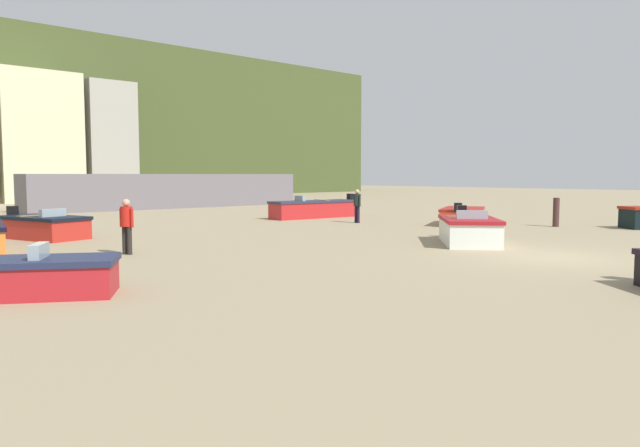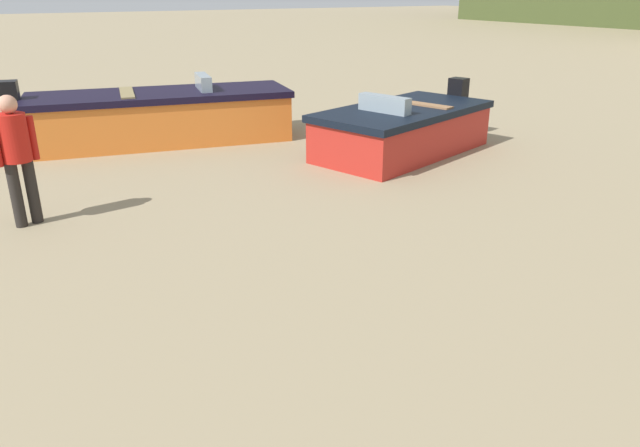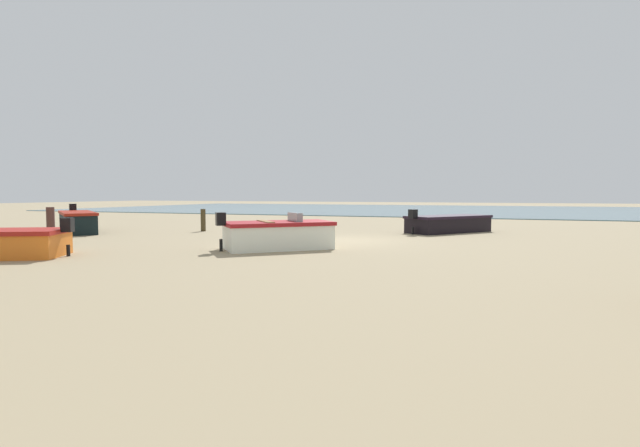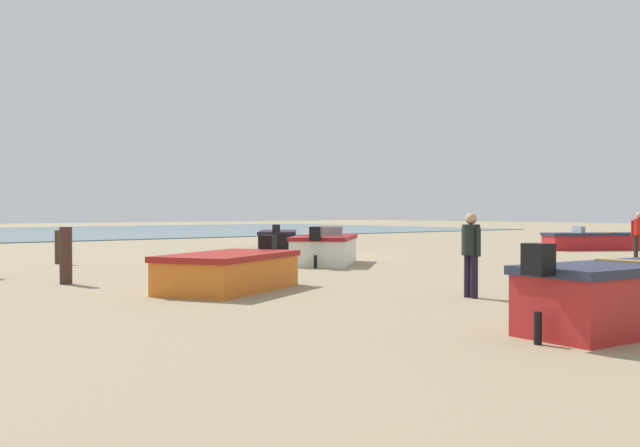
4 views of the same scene
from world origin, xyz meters
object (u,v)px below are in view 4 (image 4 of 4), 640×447
Objects in this scene: boat_orange_4 at (229,271)px; beach_walker_distant at (639,232)px; boat_white_3 at (325,249)px; mooring_post_mid_beach at (59,247)px; boat_black_2 at (278,239)px; mooring_post_near_water at (66,256)px; boat_red_5 at (595,241)px; beach_walker_foreground at (471,248)px.

beach_walker_distant is at bearing -120.12° from boat_orange_4.
boat_white_3 is 3.50× the size of mooring_post_mid_beach.
boat_black_2 is at bearing -67.43° from boat_orange_4.
mooring_post_near_water reaches higher than mooring_post_mid_beach.
beach_walker_foreground is at bearing 144.92° from boat_red_5.
boat_white_3 is at bearing 117.52° from boat_red_5.
boat_black_2 is 1.16× the size of boat_white_3.
boat_orange_4 is (10.97, 13.27, 0.00)m from boat_black_2.
boat_red_5 is 2.70× the size of beach_walker_distant.
beach_walker_distant reaches higher than mooring_post_near_water.
mooring_post_mid_beach is (20.58, -6.29, 0.15)m from boat_red_5.
mooring_post_near_water reaches higher than boat_black_2.
beach_walker_distant is at bearing 146.84° from mooring_post_mid_beach.
mooring_post_mid_beach is 0.65× the size of beach_walker_foreground.
boat_white_3 reaches higher than mooring_post_mid_beach.
boat_red_5 is at bearing -108.00° from boat_orange_4.
mooring_post_mid_beach is (10.98, 3.40, 0.13)m from boat_black_2.
boat_orange_4 is at bearing 69.65° from beach_walker_distant.
beach_walker_foreground reaches higher than boat_black_2.
beach_walker_distant is (-16.07, 10.50, 0.43)m from mooring_post_mid_beach.
mooring_post_near_water is (8.58, 1.14, 0.19)m from boat_white_3.
boat_white_3 is at bearing -172.45° from mooring_post_near_water.
beach_walker_distant reaches higher than boat_black_2.
boat_orange_4 is at bearing 131.47° from boat_red_5.
boat_orange_4 is at bearing 47.81° from beach_walker_foreground.
boat_orange_4 is at bearing -91.70° from boat_black_2.
beach_walker_foreground reaches higher than boat_white_3.
boat_black_2 is at bearing -12.27° from beach_walker_foreground.
beach_walker_distant is at bearing -32.01° from boat_black_2.
beach_walker_distant is at bearing 167.37° from mooring_post_near_water.
mooring_post_mid_beach is 14.22m from beach_walker_foreground.
boat_white_3 is 0.84× the size of boat_red_5.
beach_walker_foreground is (-5.00, 7.51, 0.31)m from mooring_post_near_water.
boat_red_5 is 21.52m from mooring_post_mid_beach.
boat_orange_4 is 2.94× the size of mooring_post_near_water.
mooring_post_near_water is at bearing -105.33° from boat_black_2.
boat_orange_4 is 9.87m from mooring_post_mid_beach.
mooring_post_mid_beach is at bearing -108.52° from mooring_post_near_water.
mooring_post_mid_beach is at bearing -27.82° from boat_orange_4.
beach_walker_distant is at bearing 164.67° from boat_red_5.
boat_white_3 is at bearing -9.65° from beach_walker_foreground.
mooring_post_near_water is 6.77m from mooring_post_mid_beach.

